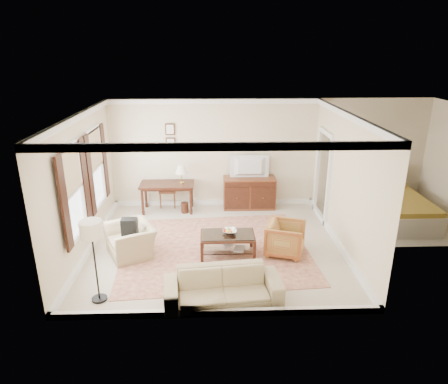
{
  "coord_description": "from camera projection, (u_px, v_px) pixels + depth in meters",
  "views": [
    {
      "loc": [
        -0.07,
        -7.9,
        4.14
      ],
      "look_at": [
        0.2,
        0.3,
        1.15
      ],
      "focal_mm": 32.0,
      "sensor_mm": 36.0,
      "label": 1
    }
  ],
  "objects": [
    {
      "name": "book_b",
      "position": [
        234.0,
        248.0,
        8.34
      ],
      "size": [
        0.28,
        0.1,
        0.38
      ],
      "primitive_type": "imported",
      "rotation": [
        0.0,
        0.0,
        -0.24
      ],
      "color": "brown",
      "rests_on": "coffee_table"
    },
    {
      "name": "backpack",
      "position": [
        129.0,
        225.0,
        8.22
      ],
      "size": [
        0.37,
        0.39,
        0.4
      ],
      "primitive_type": "cube",
      "rotation": [
        0.0,
        0.0,
        -0.89
      ],
      "color": "black",
      "rests_on": "club_armchair"
    },
    {
      "name": "framed_prints",
      "position": [
        170.0,
        136.0,
        10.46
      ],
      "size": [
        0.25,
        0.04,
        0.68
      ],
      "primitive_type": null,
      "color": "#3E1D11",
      "rests_on": "room_shell"
    },
    {
      "name": "room_shell",
      "position": [
        215.0,
        135.0,
        7.99
      ],
      "size": [
        5.51,
        5.01,
        2.91
      ],
      "color": "beige",
      "rests_on": "ground"
    },
    {
      "name": "writing_desk",
      "position": [
        167.0,
        187.0,
        10.5
      ],
      "size": [
        1.41,
        0.7,
        0.77
      ],
      "color": "#3E1D11",
      "rests_on": "room_shell"
    },
    {
      "name": "book_a",
      "position": [
        222.0,
        244.0,
        8.49
      ],
      "size": [
        0.27,
        0.15,
        0.38
      ],
      "primitive_type": "imported",
      "rotation": [
        0.0,
        0.0,
        0.41
      ],
      "color": "brown",
      "rests_on": "coffee_table"
    },
    {
      "name": "sideboard",
      "position": [
        249.0,
        193.0,
        10.79
      ],
      "size": [
        1.39,
        0.53,
        0.86
      ],
      "primitive_type": "cube",
      "color": "brown",
      "rests_on": "room_shell"
    },
    {
      "name": "floor_lamp",
      "position": [
        92.0,
        235.0,
        6.52
      ],
      "size": [
        0.37,
        0.37,
        1.49
      ],
      "color": "black",
      "rests_on": "room_shell"
    },
    {
      "name": "club_armchair",
      "position": [
        131.0,
        235.0,
        8.33
      ],
      "size": [
        1.03,
        1.18,
        0.87
      ],
      "primitive_type": "imported",
      "rotation": [
        0.0,
        0.0,
        -1.1
      ],
      "color": "tan",
      "rests_on": "room_shell"
    },
    {
      "name": "rug",
      "position": [
        215.0,
        249.0,
        8.68
      ],
      "size": [
        4.21,
        3.69,
        0.01
      ],
      "primitive_type": "cube",
      "rotation": [
        0.0,
        0.0,
        0.07
      ],
      "color": "maroon",
      "rests_on": "room_shell"
    },
    {
      "name": "striped_armchair",
      "position": [
        285.0,
        237.0,
        8.36
      ],
      "size": [
        0.91,
        0.94,
        0.78
      ],
      "primitive_type": "imported",
      "rotation": [
        0.0,
        0.0,
        1.25
      ],
      "color": "#964920",
      "rests_on": "room_shell"
    },
    {
      "name": "desk_chair",
      "position": [
        168.0,
        188.0,
        10.87
      ],
      "size": [
        0.54,
        0.54,
        1.05
      ],
      "primitive_type": null,
      "rotation": [
        0.0,
        0.0,
        0.24
      ],
      "color": "brown",
      "rests_on": "room_shell"
    },
    {
      "name": "annex_bedroom",
      "position": [
        395.0,
        209.0,
        9.94
      ],
      "size": [
        3.0,
        2.7,
        2.9
      ],
      "color": "beige",
      "rests_on": "ground"
    },
    {
      "name": "window_front",
      "position": [
        73.0,
        192.0,
        7.57
      ],
      "size": [
        0.12,
        1.56,
        1.8
      ],
      "primitive_type": null,
      "color": "#CCB284",
      "rests_on": "room_shell"
    },
    {
      "name": "doorway",
      "position": [
        323.0,
        177.0,
        9.96
      ],
      "size": [
        0.1,
        1.12,
        2.25
      ],
      "primitive_type": null,
      "color": "white",
      "rests_on": "room_shell"
    },
    {
      "name": "coffee_table",
      "position": [
        228.0,
        239.0,
        8.33
      ],
      "size": [
        1.13,
        0.66,
        0.48
      ],
      "rotation": [
        0.0,
        0.0,
        0.0
      ],
      "color": "#3E1D11",
      "rests_on": "room_shell"
    },
    {
      "name": "window_rear",
      "position": [
        96.0,
        168.0,
        9.07
      ],
      "size": [
        0.12,
        1.56,
        1.8
      ],
      "primitive_type": null,
      "color": "#CCB284",
      "rests_on": "room_shell"
    },
    {
      "name": "desk_lamp",
      "position": [
        181.0,
        174.0,
        10.39
      ],
      "size": [
        0.32,
        0.32,
        0.5
      ],
      "primitive_type": null,
      "color": "silver",
      "rests_on": "writing_desk"
    },
    {
      "name": "tv",
      "position": [
        250.0,
        160.0,
        10.46
      ],
      "size": [
        0.98,
        0.56,
        0.13
      ],
      "primitive_type": "imported",
      "rotation": [
        0.0,
        0.0,
        3.14
      ],
      "color": "black",
      "rests_on": "sideboard"
    },
    {
      "name": "fruit_bowl",
      "position": [
        230.0,
        231.0,
        8.32
      ],
      "size": [
        0.42,
        0.42,
        0.1
      ],
      "primitive_type": "imported",
      "color": "silver",
      "rests_on": "coffee_table"
    },
    {
      "name": "sofa",
      "position": [
        223.0,
        282.0,
        6.77
      ],
      "size": [
        2.04,
        0.79,
        0.78
      ],
      "primitive_type": "imported",
      "rotation": [
        0.0,
        0.0,
        0.1
      ],
      "color": "tan",
      "rests_on": "room_shell"
    }
  ]
}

